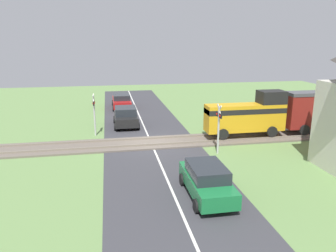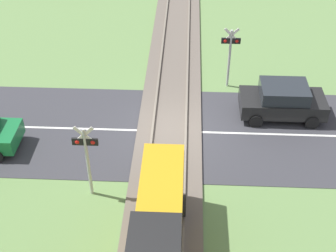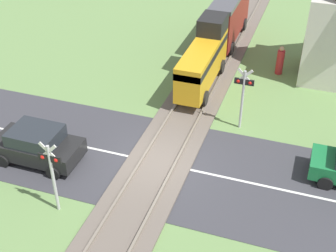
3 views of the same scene
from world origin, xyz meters
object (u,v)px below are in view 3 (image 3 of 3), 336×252
(train, at_px, (218,33))
(car_near_crossing, at_px, (37,145))
(pedestrian_by_station, at_px, (280,61))
(crossing_signal_west_approach, at_px, (51,168))
(crossing_signal_east_approach, at_px, (243,91))

(train, distance_m, car_near_crossing, 12.66)
(pedestrian_by_station, bearing_deg, crossing_signal_west_approach, -115.06)
(train, xyz_separation_m, crossing_signal_east_approach, (2.71, -6.31, 0.15))
(car_near_crossing, bearing_deg, crossing_signal_west_approach, -46.25)
(car_near_crossing, bearing_deg, crossing_signal_east_approach, 34.36)
(train, height_order, crossing_signal_east_approach, train)
(car_near_crossing, xyz_separation_m, crossing_signal_west_approach, (2.29, -2.39, 1.18))
(crossing_signal_east_approach, xyz_separation_m, pedestrian_by_station, (1.01, 6.09, -1.24))
(crossing_signal_east_approach, bearing_deg, car_near_crossing, -145.64)
(pedestrian_by_station, bearing_deg, crossing_signal_east_approach, -99.40)
(pedestrian_by_station, bearing_deg, train, 176.49)
(crossing_signal_west_approach, relative_size, crossing_signal_east_approach, 1.00)
(crossing_signal_east_approach, bearing_deg, train, 113.22)
(crossing_signal_west_approach, height_order, crossing_signal_east_approach, same)
(car_near_crossing, xyz_separation_m, pedestrian_by_station, (8.71, 11.36, -0.06))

